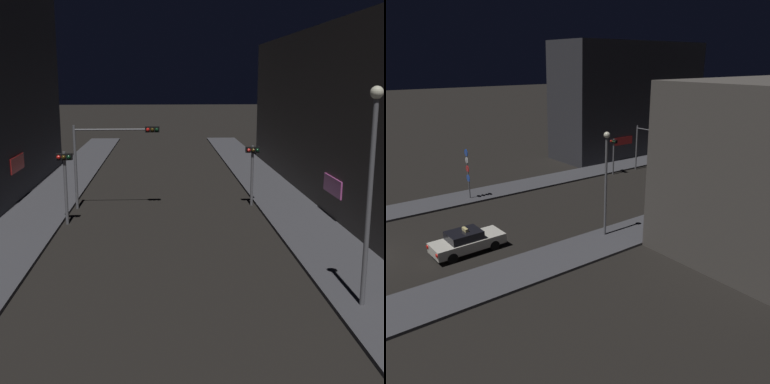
% 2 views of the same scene
% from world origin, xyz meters
% --- Properties ---
extents(sidewalk_left, '(3.40, 65.21, 0.16)m').
position_xyz_m(sidewalk_left, '(-6.98, 30.60, 0.08)').
color(sidewalk_left, '#424247').
rests_on(sidewalk_left, ground_plane).
extents(sidewalk_right, '(3.40, 65.21, 0.16)m').
position_xyz_m(sidewalk_right, '(6.98, 30.60, 0.08)').
color(sidewalk_right, '#424247').
rests_on(sidewalk_right, ground_plane).
extents(building_facade_left, '(6.76, 20.10, 13.42)m').
position_xyz_m(building_facade_left, '(-12.02, 33.71, 6.71)').
color(building_facade_left, '#333338').
rests_on(building_facade_left, ground_plane).
extents(taxi, '(1.95, 4.51, 1.62)m').
position_xyz_m(taxi, '(2.82, 5.78, 0.74)').
color(taxi, silver).
rests_on(taxi, ground_plane).
extents(traffic_light_overhead, '(4.82, 0.42, 4.75)m').
position_xyz_m(traffic_light_overhead, '(-3.08, 28.21, 3.51)').
color(traffic_light_overhead, slate).
rests_on(traffic_light_overhead, ground_plane).
extents(traffic_light_left_kerb, '(0.80, 0.42, 3.73)m').
position_xyz_m(traffic_light_left_kerb, '(-5.03, 24.91, 2.67)').
color(traffic_light_left_kerb, slate).
rests_on(traffic_light_left_kerb, ground_plane).
extents(traffic_light_right_kerb, '(0.80, 0.42, 3.53)m').
position_xyz_m(traffic_light_right_kerb, '(5.03, 28.49, 2.54)').
color(traffic_light_right_kerb, slate).
rests_on(traffic_light_right_kerb, ground_plane).
extents(sign_pole_left, '(0.62, 0.10, 4.23)m').
position_xyz_m(sign_pole_left, '(-6.39, 9.84, 2.62)').
color(sign_pole_left, slate).
rests_on(sign_pole_left, sidewalk_left).
extents(street_lamp_near_block, '(0.40, 0.40, 6.93)m').
position_xyz_m(street_lamp_near_block, '(6.22, 14.04, 4.39)').
color(street_lamp_near_block, slate).
rests_on(street_lamp_near_block, sidewalk_right).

